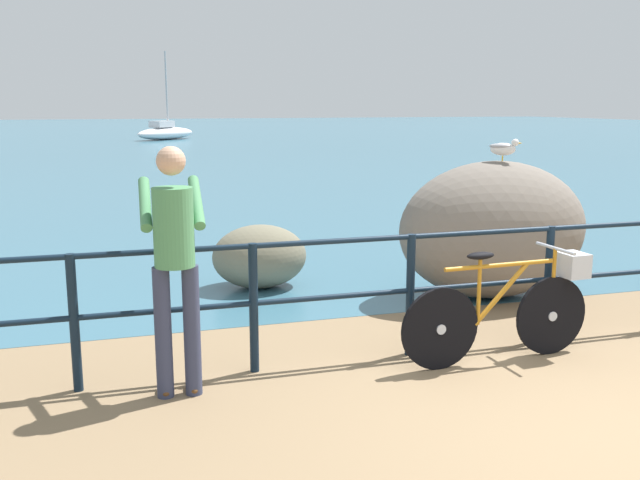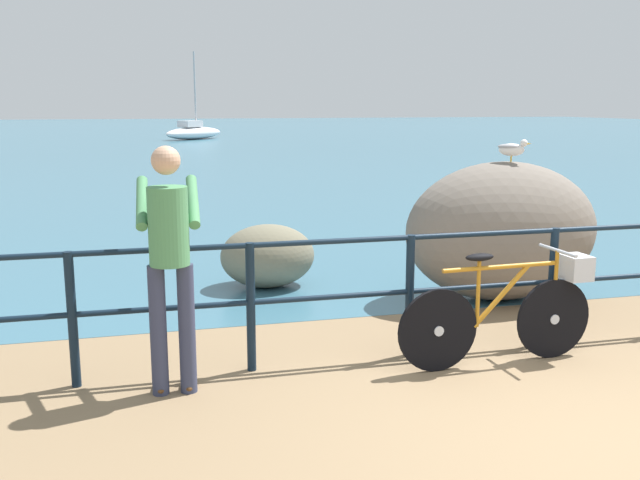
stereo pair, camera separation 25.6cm
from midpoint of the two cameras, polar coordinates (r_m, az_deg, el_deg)
The scene contains 9 objects.
ground_plane at distance 23.84m, azimuth -9.93°, elevation 5.69°, with size 120.00×120.00×0.10m, color #846B4C.
sea_surface at distance 51.48m, azimuth -13.82°, elevation 8.33°, with size 120.00×90.00×0.01m, color #38667A.
promenade_railing at distance 6.14m, azimuth 11.67°, elevation -2.77°, with size 9.24×0.07×1.02m.
bicycle at distance 5.95m, azimuth 14.08°, elevation -5.02°, with size 1.70×0.48×0.92m.
person_at_railing at distance 5.07m, azimuth -12.99°, elevation -1.55°, with size 0.46×0.64×1.78m.
breakwater_boulder_main at distance 7.78m, azimuth 12.80°, elevation 0.81°, with size 2.11×1.32×1.47m.
breakwater_boulder_left at distance 8.07m, azimuth -5.77°, elevation -1.32°, with size 1.07×0.83×0.72m.
seagull at distance 7.64m, azimuth 13.54°, elevation 7.19°, with size 0.31×0.26×0.23m.
sailboat at distance 41.72m, azimuth -12.45°, elevation 8.43°, with size 4.05×4.01×4.90m.
Camera 1 is at (-3.01, -3.53, 2.07)m, focal length 39.95 mm.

